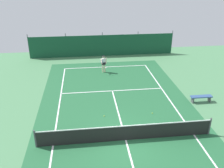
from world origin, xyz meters
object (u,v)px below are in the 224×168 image
at_px(tennis_net, 126,133).
at_px(parked_car, 119,43).
at_px(tennis_ball_midcourt, 152,113).
at_px(tennis_ball_near_player, 104,116).
at_px(tennis_player, 104,63).
at_px(courtside_bench, 201,97).

xyz_separation_m(tennis_net, parked_car, (2.25, 17.71, 0.33)).
bearing_deg(tennis_ball_midcourt, tennis_net, -131.07).
relative_size(tennis_net, tennis_ball_near_player, 153.33).
height_order(tennis_player, courtside_bench, tennis_player).
bearing_deg(tennis_net, tennis_player, 91.77).
bearing_deg(tennis_net, parked_car, 82.77).
bearing_deg(tennis_ball_midcourt, courtside_bench, 16.24).
relative_size(tennis_ball_near_player, courtside_bench, 0.04).
xyz_separation_m(tennis_ball_near_player, parked_car, (3.25, 15.06, 0.81)).
distance_m(tennis_net, tennis_player, 10.57).
bearing_deg(tennis_ball_midcourt, parked_car, 90.19).
bearing_deg(tennis_ball_near_player, courtside_bench, 8.90).
relative_size(parked_car, courtside_bench, 2.72).
bearing_deg(courtside_bench, parked_car, 106.29).
height_order(tennis_ball_near_player, courtside_bench, courtside_bench).
height_order(tennis_player, parked_car, parked_car).
height_order(tennis_net, courtside_bench, tennis_net).
relative_size(tennis_player, tennis_ball_near_player, 24.85).
distance_m(tennis_player, tennis_ball_midcourt, 8.39).
xyz_separation_m(tennis_player, tennis_ball_near_player, (-0.68, -7.89, -0.93)).
xyz_separation_m(tennis_net, tennis_ball_midcourt, (2.30, 2.64, -0.48)).
bearing_deg(tennis_ball_near_player, parked_car, 77.82).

